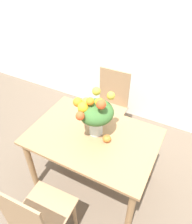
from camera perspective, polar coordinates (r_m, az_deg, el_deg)
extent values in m
plane|color=brown|center=(2.66, -0.68, -17.20)|extent=(12.00, 12.00, 0.00)
cube|color=white|center=(2.86, 12.93, 20.89)|extent=(8.00, 0.06, 2.70)
cube|color=#9E754C|center=(2.10, -0.82, -6.46)|extent=(1.21, 0.82, 0.03)
cylinder|color=#9E754C|center=(2.43, -16.62, -13.16)|extent=(0.06, 0.06, 0.70)
cylinder|color=#9E754C|center=(2.10, 8.82, -24.76)|extent=(0.06, 0.06, 0.70)
cylinder|color=#9E754C|center=(2.78, -7.29, -3.21)|extent=(0.06, 0.06, 0.70)
cylinder|color=#9E754C|center=(2.49, 14.67, -11.12)|extent=(0.06, 0.06, 0.70)
cylinder|color=silver|center=(2.05, 0.00, -3.46)|extent=(0.13, 0.13, 0.19)
cylinder|color=silver|center=(2.09, 0.00, -4.66)|extent=(0.11, 0.11, 0.07)
cylinder|color=#38662D|center=(2.01, 0.65, -2.81)|extent=(0.01, 0.01, 0.26)
cylinder|color=#38662D|center=(2.03, 0.52, -2.24)|extent=(0.00, 0.01, 0.26)
cylinder|color=#38662D|center=(2.04, -0.32, -2.14)|extent=(0.00, 0.01, 0.26)
cylinder|color=#38662D|center=(2.02, -0.72, -2.65)|extent=(0.00, 0.01, 0.26)
cylinder|color=#38662D|center=(2.00, -0.12, -3.07)|extent=(0.00, 0.00, 0.26)
ellipsoid|color=#38662D|center=(1.94, 0.00, 0.00)|extent=(0.32, 0.32, 0.19)
sphere|color=#D64C23|center=(1.80, -4.19, -1.03)|extent=(0.08, 0.08, 0.08)
sphere|color=yellow|center=(1.91, -3.94, 2.06)|extent=(0.07, 0.07, 0.07)
sphere|color=yellow|center=(1.83, 0.89, 2.56)|extent=(0.08, 0.08, 0.08)
sphere|color=#D64C23|center=(1.76, 1.36, 2.01)|extent=(0.08, 0.08, 0.08)
sphere|color=#AD9E33|center=(1.86, 3.92, 4.26)|extent=(0.07, 0.07, 0.07)
sphere|color=#AD9E33|center=(1.97, -2.57, 2.72)|extent=(0.08, 0.08, 0.08)
sphere|color=orange|center=(1.90, -4.80, 2.58)|extent=(0.08, 0.08, 0.08)
sphere|color=#AD9E33|center=(1.95, 0.11, 5.44)|extent=(0.08, 0.08, 0.08)
sphere|color=yellow|center=(1.87, -3.41, 1.19)|extent=(0.09, 0.09, 0.09)
sphere|color=orange|center=(1.84, -1.54, 2.81)|extent=(0.07, 0.07, 0.07)
ellipsoid|color=orange|center=(2.02, 2.79, -6.99)|extent=(0.08, 0.08, 0.06)
cylinder|color=brown|center=(1.99, 2.82, -6.31)|extent=(0.01, 0.01, 0.01)
cube|color=#9E7A56|center=(2.79, 2.88, -0.14)|extent=(0.43, 0.43, 0.02)
cylinder|color=#9E7A56|center=(2.88, -1.76, -4.56)|extent=(0.04, 0.04, 0.43)
cylinder|color=#9E7A56|center=(2.78, 4.47, -6.75)|extent=(0.04, 0.04, 0.43)
cylinder|color=#9E7A56|center=(3.11, 1.20, -0.65)|extent=(0.04, 0.04, 0.43)
cylinder|color=#9E7A56|center=(3.01, 7.03, -2.53)|extent=(0.04, 0.04, 0.43)
cube|color=#9E7A56|center=(2.78, 4.78, 6.34)|extent=(0.40, 0.02, 0.50)
cube|color=#9E7A56|center=(2.03, -13.23, -23.80)|extent=(0.44, 0.44, 0.02)
cylinder|color=#9E7A56|center=(2.23, -5.64, -24.92)|extent=(0.04, 0.04, 0.43)
cylinder|color=#9E7A56|center=(2.34, -13.41, -21.22)|extent=(0.04, 0.04, 0.43)
cube|color=#9E7A56|center=(1.75, -18.76, -24.88)|extent=(0.40, 0.04, 0.50)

